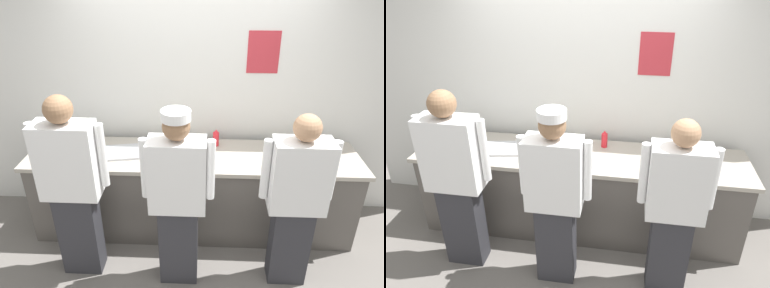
# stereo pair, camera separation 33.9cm
# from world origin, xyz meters

# --- Properties ---
(ground_plane) EXTENTS (9.00, 9.00, 0.00)m
(ground_plane) POSITION_xyz_m (0.00, 0.00, 0.00)
(ground_plane) COLOR slate
(wall_back) EXTENTS (5.09, 0.11, 2.95)m
(wall_back) POSITION_xyz_m (0.00, 0.86, 1.48)
(wall_back) COLOR silver
(wall_back) RESTS_ON ground
(prep_counter) EXTENTS (3.25, 0.71, 0.89)m
(prep_counter) POSITION_xyz_m (0.00, 0.37, 0.45)
(prep_counter) COLOR #56514C
(prep_counter) RESTS_ON ground
(chef_near_left) EXTENTS (0.62, 0.24, 1.71)m
(chef_near_left) POSITION_xyz_m (-0.98, -0.25, 0.90)
(chef_near_left) COLOR #2D2D33
(chef_near_left) RESTS_ON ground
(chef_center) EXTENTS (0.59, 0.24, 1.63)m
(chef_center) POSITION_xyz_m (-0.09, -0.33, 0.87)
(chef_center) COLOR #2D2D33
(chef_center) RESTS_ON ground
(chef_far_right) EXTENTS (0.59, 0.24, 1.60)m
(chef_far_right) POSITION_xyz_m (0.86, -0.29, 0.85)
(chef_far_right) COLOR #2D2D33
(chef_far_right) RESTS_ON ground
(plate_stack_front) EXTENTS (0.19, 0.19, 0.08)m
(plate_stack_front) POSITION_xyz_m (-0.29, 0.24, 0.93)
(plate_stack_front) COLOR white
(plate_stack_front) RESTS_ON prep_counter
(plate_stack_rear) EXTENTS (0.21, 0.21, 0.10)m
(plate_stack_rear) POSITION_xyz_m (1.12, 0.42, 0.93)
(plate_stack_rear) COLOR white
(plate_stack_rear) RESTS_ON prep_counter
(mixing_bowl_steel) EXTENTS (0.30, 0.30, 0.11)m
(mixing_bowl_steel) POSITION_xyz_m (-1.19, 0.38, 0.94)
(mixing_bowl_steel) COLOR #B7BABF
(mixing_bowl_steel) RESTS_ON prep_counter
(sheet_tray) EXTENTS (0.53, 0.38, 0.02)m
(sheet_tray) POSITION_xyz_m (-0.74, 0.36, 0.90)
(sheet_tray) COLOR #B7BABF
(sheet_tray) RESTS_ON prep_counter
(squeeze_bottle_primary) EXTENTS (0.06, 0.06, 0.21)m
(squeeze_bottle_primary) POSITION_xyz_m (0.81, 0.23, 0.99)
(squeeze_bottle_primary) COLOR orange
(squeeze_bottle_primary) RESTS_ON prep_counter
(squeeze_bottle_secondary) EXTENTS (0.06, 0.06, 0.18)m
(squeeze_bottle_secondary) POSITION_xyz_m (0.23, 0.58, 0.97)
(squeeze_bottle_secondary) COLOR red
(squeeze_bottle_secondary) RESTS_ON prep_counter
(squeeze_bottle_spare) EXTENTS (0.06, 0.06, 0.19)m
(squeeze_bottle_spare) POSITION_xyz_m (-0.23, 0.44, 0.97)
(squeeze_bottle_spare) COLOR #E5E066
(squeeze_bottle_spare) RESTS_ON prep_counter
(ramekin_yellow_sauce) EXTENTS (0.09, 0.09, 0.05)m
(ramekin_yellow_sauce) POSITION_xyz_m (1.02, 0.24, 0.91)
(ramekin_yellow_sauce) COLOR white
(ramekin_yellow_sauce) RESTS_ON prep_counter
(ramekin_green_sauce) EXTENTS (0.10, 0.10, 0.05)m
(ramekin_green_sauce) POSITION_xyz_m (0.02, 0.18, 0.91)
(ramekin_green_sauce) COLOR white
(ramekin_green_sauce) RESTS_ON prep_counter
(ramekin_orange_sauce) EXTENTS (0.11, 0.11, 0.05)m
(ramekin_orange_sauce) POSITION_xyz_m (0.78, 0.56, 0.91)
(ramekin_orange_sauce) COLOR white
(ramekin_orange_sauce) RESTS_ON prep_counter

